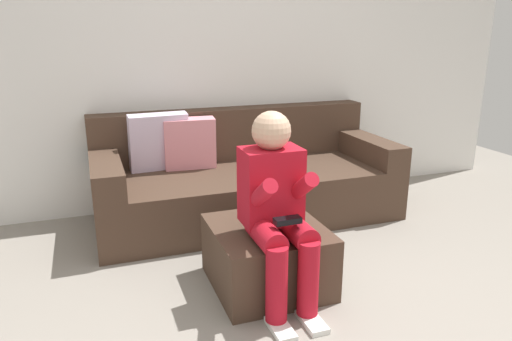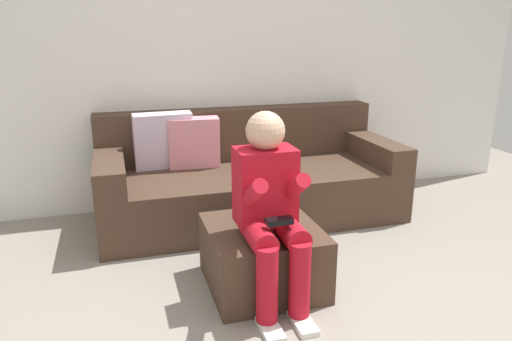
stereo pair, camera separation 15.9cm
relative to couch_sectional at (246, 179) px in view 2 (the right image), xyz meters
name	(u,v)px [view 2 (the right image)]	position (x,y,z in m)	size (l,w,h in m)	color
wall_back	(220,51)	(-0.09, 0.46, 0.99)	(5.77, 0.10, 2.59)	white
couch_sectional	(246,179)	(0.00, 0.00, 0.00)	(2.35, 0.96, 0.86)	#473326
ottoman	(263,256)	(-0.22, -1.12, -0.12)	(0.64, 0.66, 0.37)	#473326
person_seated	(270,204)	(-0.23, -1.29, 0.28)	(0.32, 0.59, 1.06)	red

